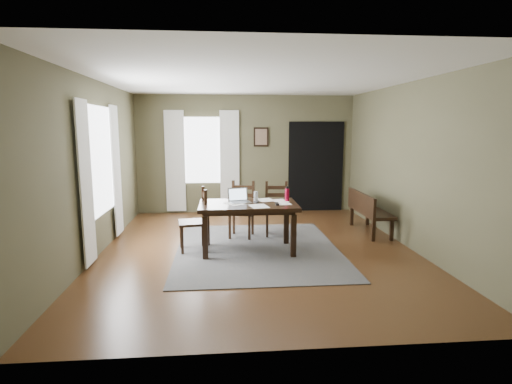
{
  "coord_description": "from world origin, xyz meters",
  "views": [
    {
      "loc": [
        -0.57,
        -6.25,
        1.97
      ],
      "look_at": [
        0.0,
        0.3,
        0.9
      ],
      "focal_mm": 28.0,
      "sensor_mm": 36.0,
      "label": 1
    }
  ],
  "objects": [
    {
      "name": "paper_a",
      "position": [
        -0.37,
        -0.1,
        0.78
      ],
      "size": [
        0.35,
        0.38,
        0.0
      ],
      "primitive_type": "cube",
      "rotation": [
        0.0,
        0.0,
        0.56
      ],
      "color": "white",
      "rests_on": "dining_table"
    },
    {
      "name": "room_shell",
      "position": [
        0.0,
        0.0,
        1.8
      ],
      "size": [
        5.02,
        6.02,
        2.71
      ],
      "color": "brown",
      "rests_on": "ground"
    },
    {
      "name": "ground",
      "position": [
        0.0,
        0.0,
        -0.01
      ],
      "size": [
        5.0,
        6.0,
        0.01
      ],
      "color": "#492C16"
    },
    {
      "name": "chair_back_left",
      "position": [
        -0.21,
        0.81,
        0.49
      ],
      "size": [
        0.53,
        0.53,
        1.0
      ],
      "rotation": [
        0.0,
        0.0,
        -0.24
      ],
      "color": "black",
      "rests_on": "rug"
    },
    {
      "name": "curtain_back_left",
      "position": [
        -1.62,
        2.94,
        1.2
      ],
      "size": [
        0.44,
        0.03,
        2.3
      ],
      "color": "silver",
      "rests_on": "ground"
    },
    {
      "name": "paper_e",
      "position": [
        -0.01,
        -0.33,
        0.78
      ],
      "size": [
        0.32,
        0.38,
        0.0
      ],
      "primitive_type": "cube",
      "rotation": [
        0.0,
        0.0,
        0.2
      ],
      "color": "white",
      "rests_on": "dining_table"
    },
    {
      "name": "rug",
      "position": [
        0.0,
        0.0,
        0.01
      ],
      "size": [
        2.6,
        3.2,
        0.01
      ],
      "color": "#484848",
      "rests_on": "ground"
    },
    {
      "name": "doorway_back",
      "position": [
        1.65,
        2.97,
        1.05
      ],
      "size": [
        1.3,
        0.03,
        2.1
      ],
      "color": "black",
      "rests_on": "ground"
    },
    {
      "name": "bench",
      "position": [
        2.15,
        0.88,
        0.46
      ],
      "size": [
        0.44,
        1.36,
        0.77
      ],
      "rotation": [
        0.0,
        0.0,
        1.57
      ],
      "color": "black",
      "rests_on": "ground"
    },
    {
      "name": "curtain_left_near",
      "position": [
        -2.44,
        -0.62,
        1.2
      ],
      "size": [
        0.03,
        0.48,
        2.3
      ],
      "color": "silver",
      "rests_on": "ground"
    },
    {
      "name": "window_back",
      "position": [
        -1.0,
        2.97,
        1.45
      ],
      "size": [
        1.0,
        0.01,
        1.5
      ],
      "color": "white",
      "rests_on": "ground"
    },
    {
      "name": "chair_end",
      "position": [
        -0.99,
        0.04,
        0.49
      ],
      "size": [
        0.5,
        0.5,
        1.0
      ],
      "rotation": [
        0.0,
        0.0,
        -1.43
      ],
      "color": "black",
      "rests_on": "rug"
    },
    {
      "name": "dining_table",
      "position": [
        -0.16,
        -0.08,
        0.69
      ],
      "size": [
        1.55,
        0.94,
        0.77
      ],
      "rotation": [
        0.0,
        0.0,
        -0.01
      ],
      "color": "black",
      "rests_on": "rug"
    },
    {
      "name": "paper_c",
      "position": [
        0.15,
        0.18,
        0.78
      ],
      "size": [
        0.32,
        0.38,
        0.0
      ],
      "primitive_type": "cube",
      "rotation": [
        0.0,
        0.0,
        0.29
      ],
      "color": "white",
      "rests_on": "dining_table"
    },
    {
      "name": "tv_remote",
      "position": [
        0.29,
        -0.2,
        0.79
      ],
      "size": [
        0.06,
        0.19,
        0.02
      ],
      "primitive_type": "cube",
      "rotation": [
        0.0,
        0.0,
        -0.05
      ],
      "color": "black",
      "rests_on": "dining_table"
    },
    {
      "name": "curtain_left_far",
      "position": [
        -2.44,
        1.02,
        1.2
      ],
      "size": [
        0.03,
        0.48,
        2.3
      ],
      "color": "silver",
      "rests_on": "ground"
    },
    {
      "name": "computer_mouse",
      "position": [
        -0.03,
        -0.05,
        0.8
      ],
      "size": [
        0.08,
        0.1,
        0.03
      ],
      "primitive_type": "cube",
      "rotation": [
        0.0,
        0.0,
        0.4
      ],
      "color": "#3F3F42",
      "rests_on": "dining_table"
    },
    {
      "name": "laptop",
      "position": [
        -0.3,
        0.04,
        0.84
      ],
      "size": [
        0.38,
        0.33,
        0.22
      ],
      "rotation": [
        0.0,
        0.0,
        0.24
      ],
      "color": "#B7B7BC",
      "rests_on": "dining_table"
    },
    {
      "name": "paper_b",
      "position": [
        0.39,
        -0.13,
        0.78
      ],
      "size": [
        0.24,
        0.29,
        0.0
      ],
      "primitive_type": "cube",
      "rotation": [
        0.0,
        0.0,
        0.11
      ],
      "color": "white",
      "rests_on": "dining_table"
    },
    {
      "name": "chair_back_right",
      "position": [
        0.43,
        0.88,
        0.48
      ],
      "size": [
        0.47,
        0.47,
        0.97
      ],
      "rotation": [
        0.0,
        0.0,
        -0.1
      ],
      "color": "black",
      "rests_on": "rug"
    },
    {
      "name": "paper_d",
      "position": [
        0.37,
        0.09,
        0.78
      ],
      "size": [
        0.3,
        0.34,
        0.0
      ],
      "primitive_type": "cube",
      "rotation": [
        0.0,
        0.0,
        0.28
      ],
      "color": "white",
      "rests_on": "dining_table"
    },
    {
      "name": "water_bottle",
      "position": [
        0.49,
        0.06,
        0.89
      ],
      "size": [
        0.09,
        0.09,
        0.24
      ],
      "rotation": [
        0.0,
        0.0,
        -0.39
      ],
      "color": "#B10D32",
      "rests_on": "dining_table"
    },
    {
      "name": "framed_picture",
      "position": [
        0.35,
        2.97,
        1.75
      ],
      "size": [
        0.34,
        0.03,
        0.44
      ],
      "color": "black",
      "rests_on": "ground"
    },
    {
      "name": "curtain_back_right",
      "position": [
        -0.38,
        2.94,
        1.2
      ],
      "size": [
        0.44,
        0.03,
        2.3
      ],
      "color": "silver",
      "rests_on": "ground"
    },
    {
      "name": "drinking_glass",
      "position": [
        -0.01,
        0.15,
        0.86
      ],
      "size": [
        0.09,
        0.09,
        0.15
      ],
      "primitive_type": "cylinder",
      "rotation": [
        0.0,
        0.0,
        -0.31
      ],
      "color": "silver",
      "rests_on": "dining_table"
    },
    {
      "name": "window_left",
      "position": [
        -2.47,
        0.2,
        1.45
      ],
      "size": [
        0.01,
        1.3,
        1.7
      ],
      "color": "white",
      "rests_on": "ground"
    }
  ]
}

